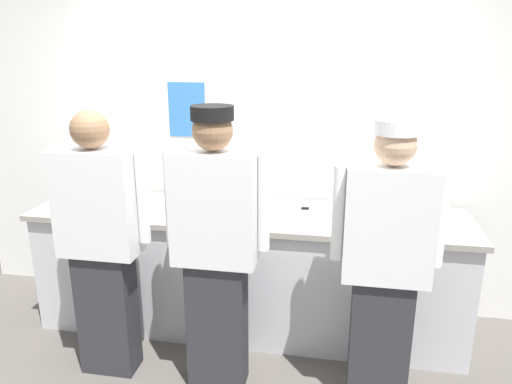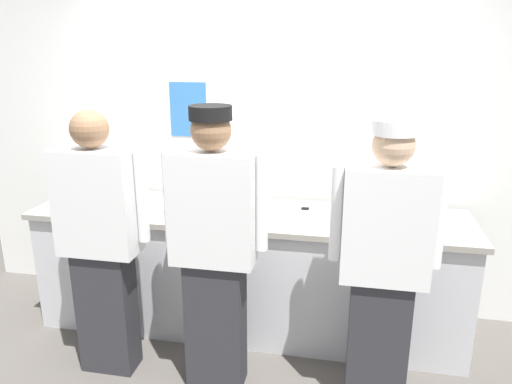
% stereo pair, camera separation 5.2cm
% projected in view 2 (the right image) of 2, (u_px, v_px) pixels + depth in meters
% --- Properties ---
extents(ground_plane, '(9.00, 9.00, 0.00)m').
position_uv_depth(ground_plane, '(237.00, 354.00, 3.39)').
color(ground_plane, '#514C47').
extents(wall_back, '(4.92, 0.11, 2.92)m').
position_uv_depth(wall_back, '(260.00, 126.00, 3.79)').
color(wall_back, white).
rests_on(wall_back, ground).
extents(prep_counter, '(3.14, 0.72, 0.92)m').
position_uv_depth(prep_counter, '(248.00, 270.00, 3.61)').
color(prep_counter, silver).
rests_on(prep_counter, ground).
extents(chef_near_left, '(0.62, 0.24, 1.72)m').
position_uv_depth(chef_near_left, '(101.00, 240.00, 3.01)').
color(chef_near_left, '#2D2D33').
rests_on(chef_near_left, ground).
extents(chef_center, '(0.63, 0.24, 1.76)m').
position_uv_depth(chef_center, '(214.00, 245.00, 2.85)').
color(chef_center, '#2D2D33').
rests_on(chef_center, ground).
extents(chef_far_right, '(0.62, 0.24, 1.71)m').
position_uv_depth(chef_far_right, '(384.00, 263.00, 2.69)').
color(chef_far_right, '#2D2D33').
rests_on(chef_far_right, ground).
extents(plate_stack_front, '(0.24, 0.24, 0.06)m').
position_uv_depth(plate_stack_front, '(284.00, 211.00, 3.41)').
color(plate_stack_front, white).
rests_on(plate_stack_front, prep_counter).
extents(mixing_bowl_steel, '(0.33, 0.33, 0.13)m').
position_uv_depth(mixing_bowl_steel, '(87.00, 198.00, 3.59)').
color(mixing_bowl_steel, '#B7BABF').
rests_on(mixing_bowl_steel, prep_counter).
extents(sheet_tray, '(0.49, 0.37, 0.02)m').
position_uv_depth(sheet_tray, '(170.00, 204.00, 3.62)').
color(sheet_tray, '#B7BABF').
rests_on(sheet_tray, prep_counter).
extents(squeeze_bottle_primary, '(0.06, 0.06, 0.21)m').
position_uv_depth(squeeze_bottle_primary, '(227.00, 208.00, 3.26)').
color(squeeze_bottle_primary, orange).
rests_on(squeeze_bottle_primary, prep_counter).
extents(ramekin_green_sauce, '(0.10, 0.10, 0.05)m').
position_uv_depth(ramekin_green_sauce, '(251.00, 218.00, 3.29)').
color(ramekin_green_sauce, white).
rests_on(ramekin_green_sauce, prep_counter).
extents(ramekin_red_sauce, '(0.08, 0.08, 0.05)m').
position_uv_depth(ramekin_red_sauce, '(221.00, 209.00, 3.47)').
color(ramekin_red_sauce, white).
rests_on(ramekin_red_sauce, prep_counter).
extents(ramekin_yellow_sauce, '(0.08, 0.08, 0.04)m').
position_uv_depth(ramekin_yellow_sauce, '(239.00, 206.00, 3.55)').
color(ramekin_yellow_sauce, white).
rests_on(ramekin_yellow_sauce, prep_counter).
extents(deli_cup, '(0.09, 0.09, 0.10)m').
position_uv_depth(deli_cup, '(126.00, 194.00, 3.76)').
color(deli_cup, white).
rests_on(deli_cup, prep_counter).
extents(chefs_knife, '(0.27, 0.03, 0.02)m').
position_uv_depth(chefs_knife, '(313.00, 209.00, 3.53)').
color(chefs_knife, '#B7BABF').
rests_on(chefs_knife, prep_counter).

